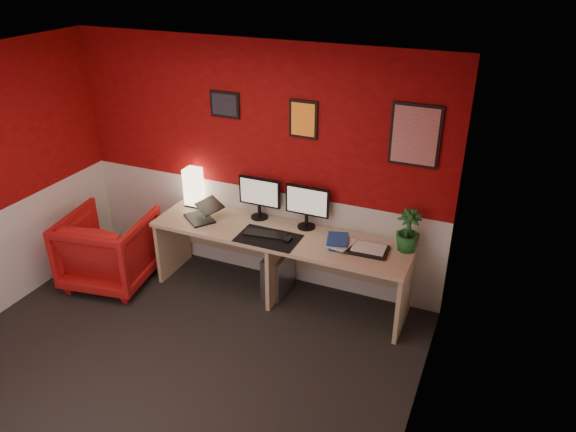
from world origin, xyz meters
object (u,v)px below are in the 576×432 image
object	(u,v)px
desk	(279,265)
laptop	(199,210)
shoji_lamp	(194,188)
monitor_right	(307,201)
pc_tower	(278,272)
zen_tray	(369,250)
potted_plant	(408,231)
armchair	(110,249)
monitor_left	(259,192)

from	to	relation	value
desk	laptop	xyz separation A→B (m)	(-0.87, -0.05, 0.47)
desk	shoji_lamp	distance (m)	1.26
monitor_right	pc_tower	xyz separation A→B (m)	(-0.24, -0.15, -0.80)
laptop	zen_tray	size ratio (longest dim) A/B	0.94
potted_plant	shoji_lamp	bearing A→B (deg)	178.77
desk	monitor_right	bearing A→B (deg)	48.41
pc_tower	armchair	size ratio (longest dim) A/B	0.52
laptop	monitor_right	distance (m)	1.12
potted_plant	armchair	distance (m)	3.08
laptop	potted_plant	bearing A→B (deg)	43.40
armchair	laptop	bearing A→B (deg)	-164.90
desk	potted_plant	xyz separation A→B (m)	(1.21, 0.18, 0.57)
pc_tower	laptop	bearing A→B (deg)	-172.44
potted_plant	armchair	xyz separation A→B (m)	(-2.97, -0.62, -0.54)
pc_tower	armchair	distance (m)	1.80
monitor_left	armchair	bearing A→B (deg)	-154.70
zen_tray	monitor_right	bearing A→B (deg)	163.22
armchair	potted_plant	bearing A→B (deg)	-177.36
desk	pc_tower	xyz separation A→B (m)	(-0.04, 0.07, -0.14)
armchair	desk	bearing A→B (deg)	-174.97
monitor_left	potted_plant	distance (m)	1.54
monitor_left	zen_tray	bearing A→B (deg)	-10.17
shoji_lamp	pc_tower	bearing A→B (deg)	-8.49
monitor_left	pc_tower	world-z (taller)	monitor_left
potted_plant	pc_tower	size ratio (longest dim) A/B	0.90
potted_plant	zen_tray	bearing A→B (deg)	-152.16
monitor_right	armchair	distance (m)	2.16
shoji_lamp	pc_tower	distance (m)	1.28
shoji_lamp	potted_plant	bearing A→B (deg)	-1.23
potted_plant	armchair	world-z (taller)	potted_plant
shoji_lamp	zen_tray	world-z (taller)	shoji_lamp
pc_tower	armchair	bearing A→B (deg)	-163.63
monitor_right	potted_plant	world-z (taller)	monitor_right
monitor_right	zen_tray	xyz separation A→B (m)	(0.70, -0.21, -0.28)
shoji_lamp	armchair	bearing A→B (deg)	-134.38
zen_tray	armchair	size ratio (longest dim) A/B	0.41
monitor_left	desk	bearing A→B (deg)	-35.54
zen_tray	pc_tower	bearing A→B (deg)	176.56
shoji_lamp	pc_tower	size ratio (longest dim) A/B	0.89
pc_tower	potted_plant	bearing A→B (deg)	4.56
monitor_left	potted_plant	size ratio (longest dim) A/B	1.44
laptop	potted_plant	xyz separation A→B (m)	(2.08, 0.22, 0.09)
shoji_lamp	potted_plant	world-z (taller)	potted_plant
zen_tray	monitor_left	bearing A→B (deg)	169.83
pc_tower	shoji_lamp	bearing A→B (deg)	171.15
zen_tray	laptop	bearing A→B (deg)	-178.10
pc_tower	armchair	world-z (taller)	armchair
potted_plant	pc_tower	world-z (taller)	potted_plant
monitor_right	desk	bearing A→B (deg)	-131.59
monitor_left	potted_plant	world-z (taller)	monitor_left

